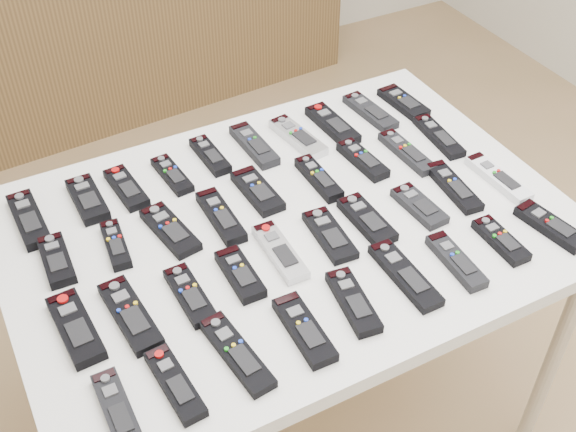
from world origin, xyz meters
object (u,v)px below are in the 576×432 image
remote_6 (298,137)px  remote_31 (237,353)px  remote_20 (130,315)px  remote_35 (456,261)px  remote_0 (29,219)px  remote_9 (403,102)px  remote_25 (367,220)px  remote_27 (453,187)px  remote_16 (363,160)px  remote_29 (118,411)px  table (288,241)px  remote_7 (332,125)px  sideboard (146,7)px  remote_11 (116,245)px  remote_26 (419,206)px  remote_4 (210,156)px  remote_13 (221,216)px  remote_34 (405,275)px  remote_1 (88,199)px  remote_12 (170,230)px  remote_14 (257,191)px  remote_36 (501,240)px  remote_5 (254,145)px  remote_8 (370,112)px  remote_23 (280,252)px  remote_28 (498,178)px  remote_15 (319,178)px  remote_22 (240,274)px  remote_30 (175,384)px  remote_37 (551,226)px  remote_10 (56,260)px  remote_2 (126,188)px  remote_17 (407,152)px  remote_3 (172,175)px  remote_33 (353,302)px  remote_19 (76,328)px  remote_18 (439,137)px

remote_6 → remote_31: size_ratio=0.94×
remote_20 → remote_35: (0.65, -0.18, 0.00)m
remote_0 → remote_9: size_ratio=1.17×
remote_25 → remote_27: (0.25, 0.00, -0.00)m
remote_0 → remote_16: (0.78, -0.16, 0.00)m
remote_29 → remote_35: 0.74m
table → remote_7: bearing=44.7°
sideboard → remote_11: bearing=-113.8°
remote_9 → remote_20: remote_20 is taller
remote_16 → remote_26: bearing=-88.0°
remote_4 → remote_20: size_ratio=0.78×
remote_29 → remote_31: 0.23m
table → remote_20: 0.42m
remote_11 → remote_13: 0.24m
remote_27 → remote_26: bearing=-164.8°
remote_34 → remote_1: bearing=133.2°
remote_0 → remote_12: 0.32m
remote_27 → remote_34: (-0.27, -0.19, 0.00)m
remote_14 → remote_20: 0.45m
remote_11 → table: bearing=-9.7°
remote_27 → remote_36: (-0.02, -0.20, 0.00)m
remote_9 → table: bearing=-155.2°
remote_11 → remote_27: remote_11 is taller
remote_5 → remote_8: bearing=-2.9°
remote_1 → remote_16: same height
remote_0 → remote_23: remote_0 is taller
remote_14 → remote_28: bearing=-25.3°
remote_4 → remote_0: bearing=-178.4°
remote_15 → remote_22: (-0.30, -0.20, -0.00)m
remote_16 → remote_30: (-0.65, -0.40, -0.00)m
sideboard → remote_37: bearing=-87.5°
remote_10 → remote_9: bearing=12.0°
remote_10 → remote_20: size_ratio=0.75×
remote_8 → remote_23: (-0.46, -0.37, 0.00)m
remote_23 → remote_31: same height
remote_12 → remote_30: bearing=-118.8°
remote_4 → remote_27: size_ratio=0.83×
remote_2 → remote_0: bearing=177.0°
remote_31 → remote_17: bearing=23.4°
remote_15 → remote_36: size_ratio=1.15×
remote_1 → remote_3: size_ratio=1.06×
sideboard → remote_25: sideboard is taller
remote_25 → remote_33: same height
remote_6 → remote_26: size_ratio=1.27×
remote_17 → remote_19: size_ratio=1.00×
remote_9 → remote_18: bearing=-97.8°
remote_6 → remote_34: (-0.04, -0.53, -0.00)m
remote_31 → remote_34: same height
sideboard → remote_20: 2.10m
remote_5 → remote_29: (-0.55, -0.59, -0.00)m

